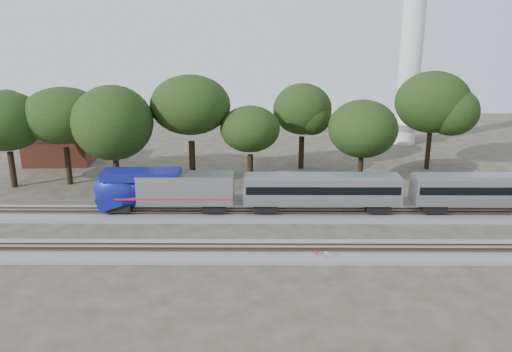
% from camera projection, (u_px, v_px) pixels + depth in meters
% --- Properties ---
extents(ground, '(160.00, 160.00, 0.00)m').
position_uv_depth(ground, '(242.00, 237.00, 50.82)').
color(ground, '#383328').
rests_on(ground, ground).
extents(track_far, '(160.00, 5.00, 0.73)m').
position_uv_depth(track_far, '(244.00, 214.00, 56.52)').
color(track_far, slate).
rests_on(track_far, ground).
extents(track_near, '(160.00, 5.00, 0.73)m').
position_uv_depth(track_near, '(240.00, 251.00, 46.92)').
color(track_near, slate).
rests_on(track_near, ground).
extents(switch_stand_red, '(0.27, 0.13, 0.89)m').
position_uv_depth(switch_stand_red, '(316.00, 254.00, 45.62)').
color(switch_stand_red, '#512D19').
rests_on(switch_stand_red, ground).
extents(switch_stand_white, '(0.35, 0.07, 1.10)m').
position_uv_depth(switch_stand_white, '(326.00, 256.00, 44.93)').
color(switch_stand_white, '#512D19').
rests_on(switch_stand_white, ground).
extents(switch_lever, '(0.54, 0.38, 0.30)m').
position_uv_depth(switch_lever, '(297.00, 259.00, 45.52)').
color(switch_lever, '#512D19').
rests_on(switch_lever, ground).
extents(brick_building, '(10.31, 7.50, 4.81)m').
position_uv_depth(brick_building, '(60.00, 148.00, 78.81)').
color(brick_building, brown).
rests_on(brick_building, ground).
extents(tree_0, '(9.08, 9.08, 12.80)m').
position_uv_depth(tree_0, '(6.00, 121.00, 64.70)').
color(tree_0, black).
rests_on(tree_0, ground).
extents(tree_1, '(9.60, 9.60, 13.54)m').
position_uv_depth(tree_1, '(63.00, 116.00, 65.81)').
color(tree_1, black).
rests_on(tree_1, ground).
extents(tree_2, '(9.06, 9.06, 12.78)m').
position_uv_depth(tree_2, '(113.00, 123.00, 63.60)').
color(tree_2, black).
rests_on(tree_2, ground).
extents(tree_3, '(10.91, 10.91, 15.39)m').
position_uv_depth(tree_3, '(190.00, 105.00, 66.19)').
color(tree_3, black).
rests_on(tree_3, ground).
extents(tree_4, '(7.79, 7.79, 10.98)m').
position_uv_depth(tree_4, '(250.00, 129.00, 66.25)').
color(tree_4, black).
rests_on(tree_4, ground).
extents(tree_5, '(9.22, 9.22, 13.00)m').
position_uv_depth(tree_5, '(302.00, 109.00, 73.80)').
color(tree_5, black).
rests_on(tree_5, ground).
extents(tree_6, '(8.07, 8.07, 11.38)m').
position_uv_depth(tree_6, '(363.00, 129.00, 64.94)').
color(tree_6, black).
rests_on(tree_6, ground).
extents(tree_7, '(10.30, 10.30, 14.51)m').
position_uv_depth(tree_7, '(433.00, 102.00, 73.21)').
color(tree_7, black).
rests_on(tree_7, ground).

